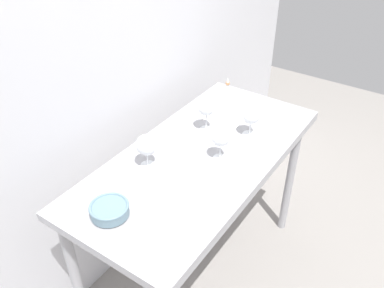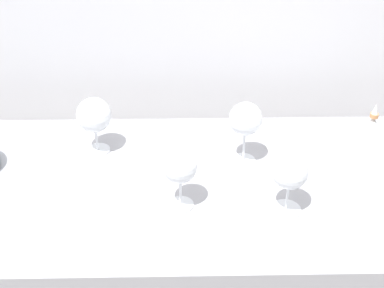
{
  "view_description": "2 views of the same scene",
  "coord_description": "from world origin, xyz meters",
  "px_view_note": "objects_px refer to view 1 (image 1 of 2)",
  "views": [
    {
      "loc": [
        -1.3,
        -0.84,
        2.05
      ],
      "look_at": [
        -0.06,
        0.0,
        0.99
      ],
      "focal_mm": 37.82,
      "sensor_mm": 36.0,
      "label": 1
    },
    {
      "loc": [
        0.03,
        -1.15,
        1.77
      ],
      "look_at": [
        0.05,
        0.05,
        0.98
      ],
      "focal_mm": 51.8,
      "sensor_mm": 36.0,
      "label": 2
    }
  ],
  "objects_px": {
    "wine_glass_near_center": "(221,139)",
    "tasting_bowl": "(110,210)",
    "wine_glass_near_right": "(251,116)",
    "wine_glass_far_left": "(147,146)",
    "decanter_funnel": "(227,90)",
    "wine_glass_far_right": "(207,108)",
    "tasting_sheet_upper": "(223,114)"
  },
  "relations": [
    {
      "from": "wine_glass_far_left",
      "to": "tasting_sheet_upper",
      "type": "bearing_deg",
      "value": -5.04
    },
    {
      "from": "wine_glass_near_right",
      "to": "wine_glass_far_left",
      "type": "height_order",
      "value": "wine_glass_far_left"
    },
    {
      "from": "decanter_funnel",
      "to": "tasting_bowl",
      "type": "bearing_deg",
      "value": -174.21
    },
    {
      "from": "wine_glass_far_right",
      "to": "tasting_bowl",
      "type": "height_order",
      "value": "wine_glass_far_right"
    },
    {
      "from": "wine_glass_far_right",
      "to": "wine_glass_far_left",
      "type": "relative_size",
      "value": 1.08
    },
    {
      "from": "wine_glass_near_right",
      "to": "wine_glass_far_left",
      "type": "relative_size",
      "value": 0.98
    },
    {
      "from": "wine_glass_far_left",
      "to": "tasting_sheet_upper",
      "type": "height_order",
      "value": "wine_glass_far_left"
    },
    {
      "from": "wine_glass_near_right",
      "to": "tasting_sheet_upper",
      "type": "bearing_deg",
      "value": 66.24
    },
    {
      "from": "wine_glass_near_center",
      "to": "wine_glass_far_left",
      "type": "distance_m",
      "value": 0.34
    },
    {
      "from": "wine_glass_near_right",
      "to": "tasting_bowl",
      "type": "height_order",
      "value": "wine_glass_near_right"
    },
    {
      "from": "tasting_bowl",
      "to": "decanter_funnel",
      "type": "relative_size",
      "value": 1.28
    },
    {
      "from": "tasting_sheet_upper",
      "to": "decanter_funnel",
      "type": "xyz_separation_m",
      "value": [
        0.2,
        0.09,
        0.04
      ]
    },
    {
      "from": "tasting_sheet_upper",
      "to": "decanter_funnel",
      "type": "distance_m",
      "value": 0.22
    },
    {
      "from": "wine_glass_far_right",
      "to": "tasting_bowl",
      "type": "xyz_separation_m",
      "value": [
        -0.74,
        -0.02,
        -0.1
      ]
    },
    {
      "from": "wine_glass_near_right",
      "to": "wine_glass_far_left",
      "type": "xyz_separation_m",
      "value": [
        -0.49,
        0.27,
        0.0
      ]
    },
    {
      "from": "wine_glass_far_right",
      "to": "decanter_funnel",
      "type": "height_order",
      "value": "wine_glass_far_right"
    },
    {
      "from": "wine_glass_near_center",
      "to": "tasting_sheet_upper",
      "type": "bearing_deg",
      "value": 28.93
    },
    {
      "from": "wine_glass_near_center",
      "to": "tasting_sheet_upper",
      "type": "distance_m",
      "value": 0.42
    },
    {
      "from": "wine_glass_near_center",
      "to": "tasting_bowl",
      "type": "relative_size",
      "value": 1.01
    },
    {
      "from": "tasting_sheet_upper",
      "to": "wine_glass_near_right",
      "type": "bearing_deg",
      "value": -120.93
    },
    {
      "from": "wine_glass_near_center",
      "to": "tasting_bowl",
      "type": "xyz_separation_m",
      "value": [
        -0.56,
        0.17,
        -0.08
      ]
    },
    {
      "from": "wine_glass_near_center",
      "to": "tasting_bowl",
      "type": "distance_m",
      "value": 0.59
    },
    {
      "from": "wine_glass_near_right",
      "to": "tasting_bowl",
      "type": "distance_m",
      "value": 0.84
    },
    {
      "from": "tasting_bowl",
      "to": "decanter_funnel",
      "type": "xyz_separation_m",
      "value": [
        1.11,
        0.11,
        0.01
      ]
    },
    {
      "from": "wine_glass_near_right",
      "to": "wine_glass_far_left",
      "type": "bearing_deg",
      "value": 151.24
    },
    {
      "from": "wine_glass_near_right",
      "to": "decanter_funnel",
      "type": "distance_m",
      "value": 0.43
    },
    {
      "from": "wine_glass_near_right",
      "to": "tasting_bowl",
      "type": "bearing_deg",
      "value": 166.97
    },
    {
      "from": "wine_glass_near_center",
      "to": "decanter_funnel",
      "type": "relative_size",
      "value": 1.29
    },
    {
      "from": "wine_glass_far_left",
      "to": "wine_glass_far_right",
      "type": "bearing_deg",
      "value": -8.15
    },
    {
      "from": "tasting_sheet_upper",
      "to": "wine_glass_far_right",
      "type": "bearing_deg",
      "value": 174.94
    },
    {
      "from": "wine_glass_near_right",
      "to": "decanter_funnel",
      "type": "xyz_separation_m",
      "value": [
        0.29,
        0.3,
        -0.07
      ]
    },
    {
      "from": "wine_glass_near_center",
      "to": "decanter_funnel",
      "type": "distance_m",
      "value": 0.62
    }
  ]
}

